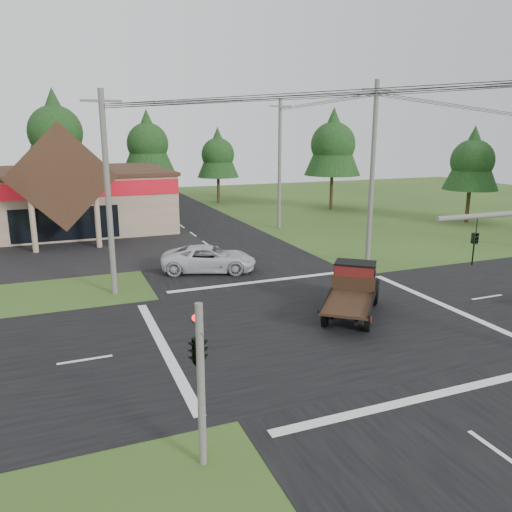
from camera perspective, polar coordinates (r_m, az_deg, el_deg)
ground at (r=22.85m, az=7.12°, el=-7.72°), size 120.00×120.00×0.00m
road_ns at (r=22.84m, az=7.12°, el=-7.69°), size 12.00×120.00×0.02m
road_ew at (r=22.84m, az=7.12°, el=-7.69°), size 120.00×12.00×0.02m
parking_apron at (r=38.62m, az=-26.52°, el=-0.10°), size 28.00×14.00×0.02m
traffic_signal_corner at (r=12.55m, az=-6.68°, el=-8.91°), size 0.53×2.48×4.40m
utility_pole_nw at (r=26.81m, az=-16.57°, el=6.93°), size 2.00×0.30×10.50m
utility_pole_ne at (r=32.39m, az=13.14°, el=9.14°), size 2.00×0.30×11.50m
utility_pole_n at (r=44.60m, az=2.72°, el=10.49°), size 2.00×0.30×11.20m
tree_row_c at (r=59.53m, az=-21.98°, el=13.25°), size 7.28×7.28×13.13m
tree_row_d at (r=61.43m, az=-12.30°, el=12.65°), size 6.16×6.16×11.11m
tree_row_e at (r=61.41m, az=-4.38°, el=11.66°), size 5.04×5.04×9.09m
tree_side_ne at (r=56.25m, az=8.80°, el=12.71°), size 6.16×6.16×11.11m
tree_side_e_near at (r=51.64m, az=23.51°, el=10.16°), size 5.04×5.04×9.09m
antique_flatbed_truck at (r=23.70m, az=10.87°, el=-4.02°), size 5.25×5.76×2.37m
white_pickup at (r=31.00m, az=-5.39°, el=-0.30°), size 6.35×4.48×1.61m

